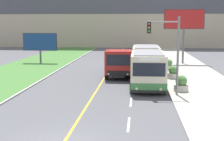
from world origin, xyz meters
TOP-DOWN VIEW (x-y plane):
  - lane_marking_centre at (0.35, 1.88)m, footprint 2.88×140.00m
  - apartment_block_background at (0.00, 57.20)m, footprint 80.00×8.04m
  - city_bus at (3.96, 15.25)m, footprint 2.73×12.00m
  - dump_truck at (1.43, 16.95)m, footprint 2.55×6.84m
  - car_distant at (4.27, 33.05)m, footprint 1.80×4.30m
  - traffic_light_mast at (5.32, 9.88)m, footprint 2.28×0.32m
  - billboard_large at (8.85, 27.82)m, footprint 5.02×0.24m
  - billboard_small at (-9.49, 27.02)m, footprint 4.44×0.24m
  - planter_round_near at (6.45, 11.07)m, footprint 1.09×1.09m
  - planter_round_second at (6.41, 16.53)m, footprint 1.03×1.03m
  - planter_round_third at (6.54, 21.98)m, footprint 0.98×0.98m

SIDE VIEW (x-z plane):
  - lane_marking_centre at x=0.35m, z-range 0.00..0.01m
  - planter_round_third at x=6.54m, z-range 0.01..1.18m
  - planter_round_second at x=6.41m, z-range 0.01..1.20m
  - planter_round_near at x=6.45m, z-range 0.00..1.22m
  - car_distant at x=4.27m, z-range -0.04..1.41m
  - dump_truck at x=1.43m, z-range 0.00..2.69m
  - city_bus at x=3.96m, z-range 0.02..2.96m
  - billboard_small at x=-9.49m, z-range 0.74..4.64m
  - traffic_light_mast at x=5.32m, z-range 0.78..6.44m
  - billboard_large at x=8.85m, z-range 1.91..8.81m
  - apartment_block_background at x=0.00m, z-range 0.00..20.14m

